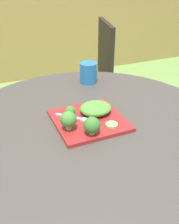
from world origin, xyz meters
The scene contains 11 objects.
bamboo_fence centered at (0.00, 2.31, 0.66)m, with size 8.00×0.08×1.33m, color #9E7F47.
patio_table centered at (0.00, 0.00, 0.50)m, with size 1.07×1.07×0.71m.
patio_chair centered at (0.38, 0.88, 0.53)m, with size 0.54×0.54×0.90m.
salad_plate centered at (-0.01, -0.01, 0.71)m, with size 0.26×0.26×0.01m, color maroon.
drinking_glass centered at (0.14, 0.35, 0.75)m, with size 0.09×0.09×0.10m.
fork centered at (-0.05, 0.01, 0.72)m, with size 0.12×0.12×0.00m.
lettuce_mound centered at (0.03, 0.02, 0.74)m, with size 0.13×0.11×0.04m, color #519338.
broccoli_floret_0 centered at (-0.07, 0.03, 0.75)m, with size 0.04×0.04×0.05m.
broccoli_floret_1 centered at (-0.04, -0.11, 0.75)m, with size 0.06×0.06×0.07m.
broccoli_floret_2 centered at (-0.10, -0.05, 0.76)m, with size 0.06×0.06×0.07m.
cucumber_slice_0 centered at (0.05, -0.09, 0.72)m, with size 0.05×0.05×0.01m, color #8EB766.
Camera 1 is at (-0.34, -0.78, 1.22)m, focal length 40.91 mm.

